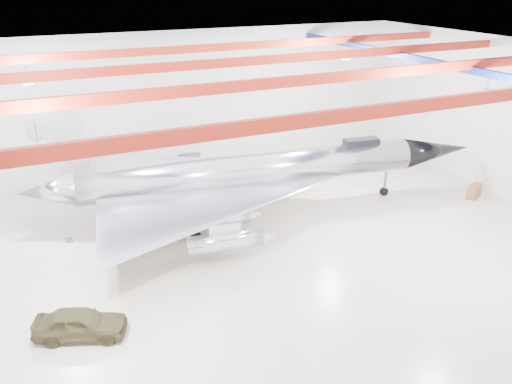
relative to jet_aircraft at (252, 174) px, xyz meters
name	(u,v)px	position (x,y,z in m)	size (l,w,h in m)	color
floor	(247,252)	(-2.42, -4.75, -2.77)	(40.00, 40.00, 0.00)	beige
wall_back	(172,103)	(-2.42, 10.25, 2.73)	(40.00, 40.00, 0.00)	silver
ceiling	(246,60)	(-2.42, -4.75, 8.23)	(40.00, 40.00, 0.00)	#0A0F38
ceiling_structure	(246,74)	(-2.42, -4.75, 7.55)	(39.50, 29.50, 1.08)	maroon
jet_aircraft	(252,174)	(0.00, 0.00, 0.00)	(30.92, 19.98, 8.45)	silver
jeep	(80,324)	(-12.08, -8.42, -2.08)	(1.63, 4.04, 1.38)	#3C371E
desk	(474,191)	(15.53, -4.43, -2.24)	(1.16, 0.58, 1.06)	brown
crate_ply	(175,222)	(-5.32, 0.42, -2.60)	(0.50, 0.40, 0.35)	olive
toolbox_red	(155,198)	(-5.59, 4.69, -2.63)	(0.39, 0.32, 0.28)	#A52A10
parts_bin	(271,194)	(2.33, 1.87, -2.59)	(0.51, 0.41, 0.36)	olive
crate_small	(69,240)	(-11.77, 0.84, -2.65)	(0.36, 0.29, 0.25)	#59595B
oil_barrel	(233,209)	(-1.11, 0.69, -2.59)	(0.51, 0.41, 0.35)	olive
spares_box	(209,199)	(-2.13, 2.84, -2.60)	(0.38, 0.38, 0.34)	#59595B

